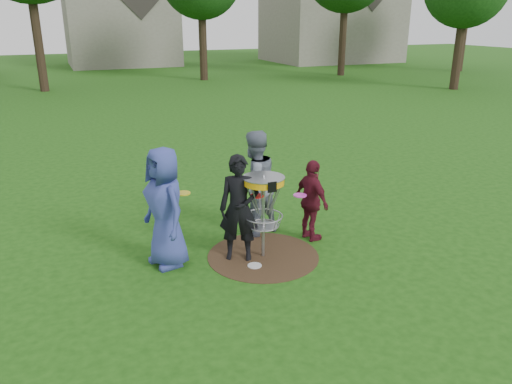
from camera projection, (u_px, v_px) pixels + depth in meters
name	position (u px, v px, depth m)	size (l,w,h in m)	color
ground	(263.00, 256.00, 8.06)	(100.00, 100.00, 0.00)	#19470F
dirt_patch	(263.00, 256.00, 8.06)	(1.80, 1.80, 0.01)	#47331E
player_blue	(165.00, 207.00, 7.51)	(0.92, 0.60, 1.88)	#344091
player_black	(239.00, 209.00, 7.71)	(0.62, 0.41, 1.70)	black
player_grey	(254.00, 183.00, 8.62)	(0.90, 0.70, 1.86)	slate
player_maroon	(312.00, 201.00, 8.44)	(0.83, 0.35, 1.42)	#5B1423
disc_on_grass	(255.00, 266.00, 7.72)	(0.22, 0.22, 0.02)	silver
disc_golf_basket	(263.00, 197.00, 7.72)	(0.66, 0.67, 1.38)	#9EA0A5
held_discs	(251.00, 190.00, 7.92)	(2.17, 0.84, 0.30)	gold
house_row	(147.00, 9.00, 37.20)	(44.50, 10.65, 11.62)	gray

